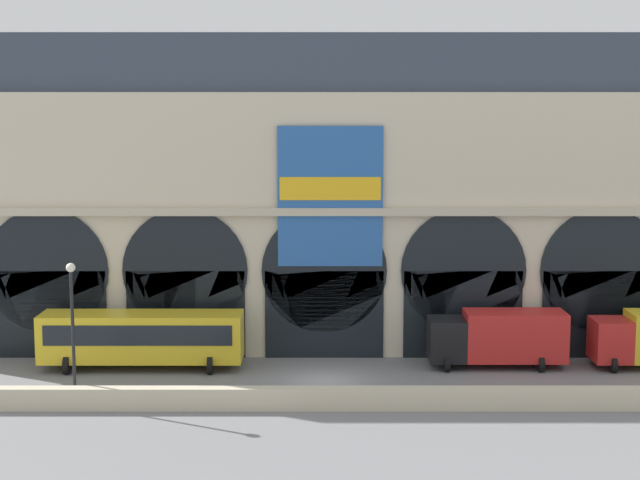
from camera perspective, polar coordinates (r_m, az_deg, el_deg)
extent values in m
plane|color=slate|center=(50.26, 0.39, -8.47)|extent=(200.00, 200.00, 0.00)
cube|color=beige|center=(45.56, 0.42, -9.48)|extent=(90.00, 0.70, 1.07)
cube|color=beige|center=(56.01, 0.36, 1.07)|extent=(49.02, 4.70, 15.08)
cube|color=#333D4C|center=(56.02, 0.36, 10.49)|extent=(49.02, 4.10, 3.31)
cube|color=black|center=(56.63, -15.90, -4.30)|extent=(6.76, 0.20, 5.05)
cylinder|color=black|center=(56.18, -15.99, -1.78)|extent=(7.12, 0.20, 7.12)
cube|color=black|center=(54.99, -7.93, -4.43)|extent=(6.76, 0.20, 5.05)
cylinder|color=black|center=(54.52, -7.98, -1.83)|extent=(7.12, 0.20, 7.12)
cube|color=black|center=(54.45, 0.36, -4.47)|extent=(6.76, 0.20, 5.05)
cylinder|color=black|center=(53.98, 0.37, -1.85)|extent=(7.12, 0.20, 7.12)
cube|color=black|center=(55.06, 8.64, -4.43)|extent=(6.76, 0.20, 5.05)
cylinder|color=black|center=(54.59, 8.70, -1.84)|extent=(7.12, 0.20, 7.12)
cube|color=black|center=(56.77, 16.58, -4.30)|extent=(6.76, 0.20, 5.05)
cylinder|color=black|center=(56.32, 16.68, -1.78)|extent=(7.12, 0.20, 7.12)
cube|color=#2659A5|center=(53.33, 0.72, 2.61)|extent=(5.91, 0.12, 7.88)
cube|color=yellow|center=(53.21, 0.73, 3.10)|extent=(5.67, 0.04, 1.30)
cube|color=#C0B49A|center=(53.43, 0.37, 1.70)|extent=(49.02, 0.50, 0.44)
cube|color=gold|center=(53.15, -10.52, -5.71)|extent=(11.00, 2.50, 2.60)
cube|color=black|center=(51.85, -10.79, -5.65)|extent=(10.12, 0.04, 1.10)
cylinder|color=black|center=(53.24, -14.82, -7.25)|extent=(0.28, 1.00, 1.00)
cylinder|color=black|center=(55.35, -14.22, -6.66)|extent=(0.28, 1.00, 1.00)
cylinder|color=black|center=(51.81, -6.49, -7.45)|extent=(0.28, 1.00, 1.00)
cylinder|color=black|center=(53.98, -6.22, -6.84)|extent=(0.28, 1.00, 1.00)
cube|color=black|center=(53.11, 7.70, -5.91)|extent=(2.00, 2.30, 2.30)
cube|color=red|center=(53.69, 11.69, -5.63)|extent=(5.50, 2.30, 2.70)
cylinder|color=black|center=(52.39, 7.72, -7.40)|extent=(0.28, 0.84, 0.84)
cylinder|color=black|center=(54.37, 7.43, -6.84)|extent=(0.28, 0.84, 0.84)
cylinder|color=black|center=(53.30, 13.20, -7.27)|extent=(0.28, 0.84, 0.84)
cylinder|color=black|center=(55.25, 12.72, -6.73)|extent=(0.28, 0.84, 0.84)
cube|color=red|center=(54.86, 17.11, -5.75)|extent=(2.00, 2.30, 2.30)
cylinder|color=black|center=(54.14, 17.28, -7.18)|extent=(0.28, 0.84, 0.84)
cylinder|color=black|center=(56.06, 16.65, -6.65)|extent=(0.28, 0.84, 0.84)
cylinder|color=black|center=(47.11, -14.47, -5.73)|extent=(0.16, 0.16, 6.50)
sphere|color=#F2EDCC|center=(46.45, -14.61, -1.61)|extent=(0.44, 0.44, 0.44)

